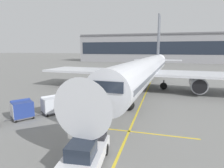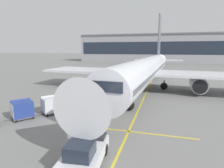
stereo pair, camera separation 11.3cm
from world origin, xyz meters
The scene contains 15 objects.
ground_plane centered at (0.00, 0.00, 0.00)m, with size 600.00×600.00×0.00m, color slate.
parked_airplane centered at (5.11, 15.91, 3.51)m, with size 37.67×47.87×15.64m.
belt_loader centered at (0.40, 5.79, 0.84)m, with size 4.66×4.73×2.81m.
baggage_cart_lead centered at (-1.85, 3.01, 1.00)m, with size 2.47×2.67×1.91m.
baggage_cart_second centered at (-3.64, 0.47, 1.00)m, with size 2.47×2.67×1.91m.
baggage_cart_third centered at (-5.57, -1.75, 1.00)m, with size 2.47×2.67×1.91m.
pushback_tug centered at (3.75, -7.48, 0.83)m, with size 2.52×4.58×1.83m.
ground_crew_by_loader centered at (-2.94, 2.43, 1.00)m, with size 0.55×0.33×1.74m.
ground_crew_by_carts centered at (-2.90, 5.25, 1.00)m, with size 0.38×0.52×1.74m.
ground_crew_marshaller centered at (0.14, 2.72, 1.00)m, with size 0.45×0.43×1.74m.
ground_crew_wingwalker centered at (1.13, 2.20, 1.00)m, with size 0.44×0.44×1.74m.
safety_cone_engine_keepout centered at (-2.22, 14.42, 0.32)m, with size 0.57×0.57×0.65m.
apron_guidance_line_lead_in centered at (5.38, 15.03, 0.00)m, with size 0.20×110.00×0.01m.
apron_guidance_line_stop_bar centered at (5.06, -1.91, 0.00)m, with size 12.00×0.20×0.01m.
terminal_building centered at (13.15, 95.56, 7.52)m, with size 104.73×20.11×15.14m.
Camera 2 is at (8.14, -17.06, 6.92)m, focal length 30.57 mm.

